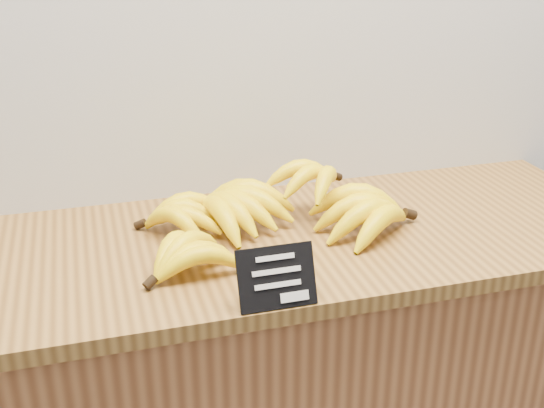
# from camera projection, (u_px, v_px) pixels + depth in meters

# --- Properties ---
(counter_top) EXTENTS (1.52, 0.54, 0.03)m
(counter_top) POSITION_uv_depth(u_px,v_px,m) (265.00, 243.00, 1.35)
(counter_top) COLOR olive
(counter_top) RESTS_ON counter
(chalkboard_sign) EXTENTS (0.13, 0.04, 0.10)m
(chalkboard_sign) POSITION_uv_depth(u_px,v_px,m) (277.00, 278.00, 1.09)
(chalkboard_sign) COLOR black
(chalkboard_sign) RESTS_ON counter_top
(banana_pile) EXTENTS (0.57, 0.35, 0.11)m
(banana_pile) POSITION_uv_depth(u_px,v_px,m) (273.00, 213.00, 1.34)
(banana_pile) COLOR #FFE40A
(banana_pile) RESTS_ON counter_top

